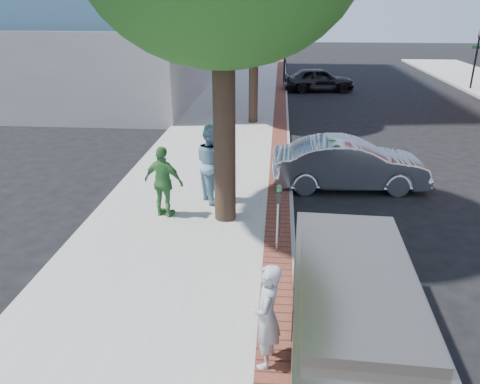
# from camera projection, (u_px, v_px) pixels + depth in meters

# --- Properties ---
(ground) EXTENTS (120.00, 120.00, 0.00)m
(ground) POSITION_uv_depth(u_px,v_px,m) (244.00, 263.00, 9.84)
(ground) COLOR black
(ground) RESTS_ON ground
(sidewalk) EXTENTS (5.00, 60.00, 0.15)m
(sidewalk) POSITION_uv_depth(u_px,v_px,m) (220.00, 149.00, 17.32)
(sidewalk) COLOR #9E9991
(sidewalk) RESTS_ON ground
(brick_strip) EXTENTS (0.60, 60.00, 0.01)m
(brick_strip) POSITION_uv_depth(u_px,v_px,m) (279.00, 148.00, 17.12)
(brick_strip) COLOR brown
(brick_strip) RESTS_ON sidewalk
(curb) EXTENTS (0.10, 60.00, 0.15)m
(curb) POSITION_uv_depth(u_px,v_px,m) (289.00, 150.00, 17.12)
(curb) COLOR gray
(curb) RESTS_ON ground
(office_base) EXTENTS (18.20, 22.20, 4.00)m
(office_base) POSITION_uv_depth(u_px,v_px,m) (71.00, 54.00, 30.41)
(office_base) COLOR gray
(office_base) RESTS_ON ground
(signal_near) EXTENTS (0.70, 0.15, 3.80)m
(signal_near) POSITION_uv_depth(u_px,v_px,m) (285.00, 52.00, 29.24)
(signal_near) COLOR black
(signal_near) RESTS_ON ground
(signal_far) EXTENTS (0.70, 0.15, 3.80)m
(signal_far) POSITION_uv_depth(u_px,v_px,m) (477.00, 53.00, 28.34)
(signal_far) COLOR black
(signal_far) RESTS_ON ground
(parking_meter) EXTENTS (0.12, 0.32, 1.47)m
(parking_meter) POSITION_uv_depth(u_px,v_px,m) (279.00, 205.00, 9.68)
(parking_meter) COLOR gray
(parking_meter) RESTS_ON sidewalk
(person_gray) EXTENTS (0.46, 0.64, 1.64)m
(person_gray) POSITION_uv_depth(u_px,v_px,m) (267.00, 316.00, 6.63)
(person_gray) COLOR #AAAAAF
(person_gray) RESTS_ON sidewalk
(person_officer) EXTENTS (1.20, 1.27, 2.07)m
(person_officer) POSITION_uv_depth(u_px,v_px,m) (212.00, 163.00, 12.27)
(person_officer) COLOR #7DABC2
(person_officer) RESTS_ON sidewalk
(person_green) EXTENTS (1.13, 0.72, 1.78)m
(person_green) POSITION_uv_depth(u_px,v_px,m) (164.00, 182.00, 11.38)
(person_green) COLOR #3A7F3A
(person_green) RESTS_ON sidewalk
(sedan_silver) EXTENTS (4.52, 1.80, 1.46)m
(sedan_silver) POSITION_uv_depth(u_px,v_px,m) (349.00, 164.00, 13.62)
(sedan_silver) COLOR #B2B4BA
(sedan_silver) RESTS_ON ground
(bg_car) EXTENTS (4.43, 2.25, 1.44)m
(bg_car) POSITION_uv_depth(u_px,v_px,m) (319.00, 80.00, 28.63)
(bg_car) COLOR black
(bg_car) RESTS_ON ground
(van) EXTENTS (1.91, 4.56, 1.66)m
(van) POSITION_uv_depth(u_px,v_px,m) (352.00, 308.00, 6.90)
(van) COLOR gray
(van) RESTS_ON ground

